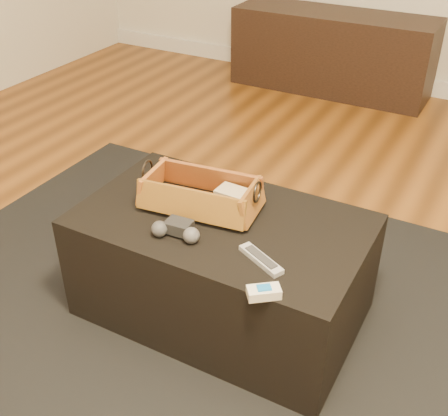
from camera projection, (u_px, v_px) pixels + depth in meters
The scene contains 11 objects.
floor at pixel (200, 310), 2.18m from camera, with size 5.00×5.50×0.01m, color brown.
baseboard at pixel (388, 81), 4.16m from camera, with size 5.00×0.04×0.12m, color white.
media_cabinet at pixel (332, 52), 4.04m from camera, with size 1.41×0.45×0.56m, color black.
area_rug at pixel (216, 318), 2.13m from camera, with size 2.60×2.00×0.01m, color black.
ottoman at pixel (222, 266), 2.05m from camera, with size 1.00×0.60×0.42m, color black.
tv_remote at pixel (194, 202), 1.98m from camera, with size 0.22×0.05×0.02m, color black.
cloth_bundle at pixel (233, 198), 1.96m from camera, with size 0.12×0.08×0.06m, color #C2AF86.
wicker_basket at pixel (201, 195), 1.97m from camera, with size 0.44×0.27×0.15m.
game_controller at pixel (177, 230), 1.83m from camera, with size 0.17×0.10×0.05m.
silver_remote at pixel (261, 259), 1.73m from camera, with size 0.18×0.11×0.02m.
cream_gadget at pixel (264, 292), 1.59m from camera, with size 0.10×0.10×0.03m.
Camera 1 is at (0.86, -1.38, 1.50)m, focal length 45.00 mm.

